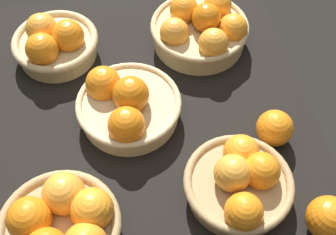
{
  "coord_description": "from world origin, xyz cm",
  "views": [
    {
      "loc": [
        -55.17,
        5.26,
        81.02
      ],
      "look_at": [
        -3.84,
        -3.74,
        7.0
      ],
      "focal_mm": 46.68,
      "sensor_mm": 36.0,
      "label": 1
    }
  ],
  "objects_px": {
    "basket_far_left": "(61,226)",
    "basket_near_left": "(240,182)",
    "basket_center": "(126,105)",
    "loose_orange_back_gap": "(329,218)",
    "basket_near_right": "(201,29)",
    "basket_far_right": "(54,43)",
    "loose_orange_front_gap": "(275,128)"
  },
  "relations": [
    {
      "from": "basket_far_left",
      "to": "basket_near_left",
      "type": "distance_m",
      "value": 0.33
    },
    {
      "from": "basket_center",
      "to": "loose_orange_back_gap",
      "type": "distance_m",
      "value": 0.45
    },
    {
      "from": "basket_far_left",
      "to": "basket_near_left",
      "type": "relative_size",
      "value": 1.07
    },
    {
      "from": "basket_far_left",
      "to": "basket_center",
      "type": "xyz_separation_m",
      "value": [
        0.25,
        -0.14,
        -0.0
      ]
    },
    {
      "from": "basket_far_left",
      "to": "basket_near_right",
      "type": "bearing_deg",
      "value": -38.41
    },
    {
      "from": "basket_far_left",
      "to": "basket_near_left",
      "type": "xyz_separation_m",
      "value": [
        0.03,
        -0.33,
        -0.0
      ]
    },
    {
      "from": "basket_near_left",
      "to": "basket_far_right",
      "type": "distance_m",
      "value": 0.54
    },
    {
      "from": "loose_orange_back_gap",
      "to": "basket_near_left",
      "type": "bearing_deg",
      "value": 54.53
    },
    {
      "from": "basket_far_left",
      "to": "basket_far_right",
      "type": "xyz_separation_m",
      "value": [
        0.46,
        0.0,
        -0.0
      ]
    },
    {
      "from": "basket_far_left",
      "to": "basket_near_right",
      "type": "xyz_separation_m",
      "value": [
        0.44,
        -0.35,
        0.0
      ]
    },
    {
      "from": "basket_near_left",
      "to": "loose_orange_front_gap",
      "type": "height_order",
      "value": "basket_near_left"
    },
    {
      "from": "basket_near_left",
      "to": "loose_orange_front_gap",
      "type": "relative_size",
      "value": 2.73
    },
    {
      "from": "basket_near_left",
      "to": "basket_center",
      "type": "distance_m",
      "value": 0.29
    },
    {
      "from": "loose_orange_back_gap",
      "to": "basket_far_left",
      "type": "bearing_deg",
      "value": 81.92
    },
    {
      "from": "basket_center",
      "to": "basket_near_right",
      "type": "xyz_separation_m",
      "value": [
        0.19,
        -0.2,
        0.01
      ]
    },
    {
      "from": "basket_near_left",
      "to": "basket_center",
      "type": "bearing_deg",
      "value": 41.37
    },
    {
      "from": "basket_near_right",
      "to": "basket_center",
      "type": "bearing_deg",
      "value": 133.27
    },
    {
      "from": "loose_orange_front_gap",
      "to": "basket_far_left",
      "type": "bearing_deg",
      "value": 107.54
    },
    {
      "from": "basket_far_right",
      "to": "loose_orange_back_gap",
      "type": "relative_size",
      "value": 2.48
    },
    {
      "from": "basket_near_right",
      "to": "loose_orange_front_gap",
      "type": "relative_size",
      "value": 3.1
    },
    {
      "from": "basket_far_left",
      "to": "basket_center",
      "type": "relative_size",
      "value": 1.0
    },
    {
      "from": "basket_near_left",
      "to": "loose_orange_back_gap",
      "type": "distance_m",
      "value": 0.17
    },
    {
      "from": "basket_near_right",
      "to": "loose_orange_front_gap",
      "type": "bearing_deg",
      "value": -163.75
    },
    {
      "from": "basket_far_left",
      "to": "loose_orange_front_gap",
      "type": "height_order",
      "value": "basket_far_left"
    },
    {
      "from": "basket_center",
      "to": "loose_orange_front_gap",
      "type": "xyz_separation_m",
      "value": [
        -0.11,
        -0.29,
        -0.0
      ]
    },
    {
      "from": "basket_center",
      "to": "loose_orange_front_gap",
      "type": "distance_m",
      "value": 0.31
    },
    {
      "from": "basket_far_right",
      "to": "loose_orange_back_gap",
      "type": "xyz_separation_m",
      "value": [
        -0.52,
        -0.47,
        -0.0
      ]
    },
    {
      "from": "basket_near_left",
      "to": "basket_far_right",
      "type": "bearing_deg",
      "value": 38.17
    },
    {
      "from": "basket_far_left",
      "to": "loose_orange_front_gap",
      "type": "relative_size",
      "value": 2.92
    },
    {
      "from": "basket_far_left",
      "to": "basket_center",
      "type": "distance_m",
      "value": 0.29
    },
    {
      "from": "loose_orange_front_gap",
      "to": "loose_orange_back_gap",
      "type": "bearing_deg",
      "value": -170.61
    },
    {
      "from": "basket_far_left",
      "to": "basket_center",
      "type": "bearing_deg",
      "value": -30.21
    }
  ]
}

